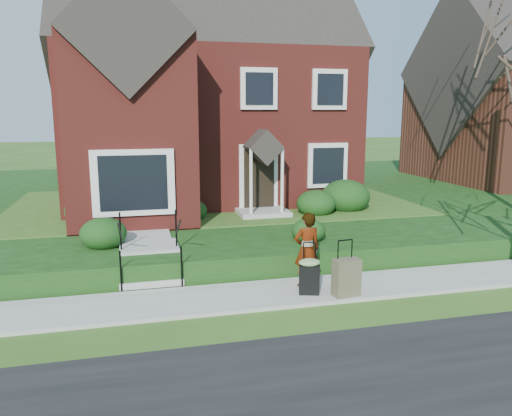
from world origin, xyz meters
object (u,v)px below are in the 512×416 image
object	(u,v)px
suitcase_olive	(346,277)
front_steps	(150,258)
suitcase_black	(309,274)
woman	(307,250)

from	to	relation	value
suitcase_olive	front_steps	bearing A→B (deg)	141.75
suitcase_black	suitcase_olive	size ratio (longest dim) A/B	0.94
suitcase_black	suitcase_olive	bearing A→B (deg)	-5.08
front_steps	woman	size ratio (longest dim) A/B	1.21
front_steps	suitcase_black	distance (m)	3.86
front_steps	suitcase_black	size ratio (longest dim) A/B	1.79
front_steps	suitcase_olive	xyz separation A→B (m)	(3.94, -2.41, 0.01)
suitcase_olive	suitcase_black	bearing A→B (deg)	151.59
suitcase_black	suitcase_olive	xyz separation A→B (m)	(0.72, -0.28, -0.04)
woman	front_steps	bearing A→B (deg)	-31.20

